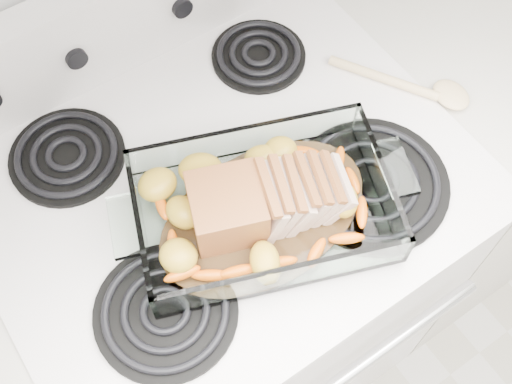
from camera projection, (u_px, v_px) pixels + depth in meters
electric_range at (228, 275)px, 1.44m from camera, size 0.78×0.70×1.12m
counter_right at (447, 140)px, 1.63m from camera, size 0.58×0.68×0.93m
baking_dish at (263, 211)px, 0.97m from camera, size 0.38×0.25×0.07m
pork_roast at (256, 206)px, 0.94m from camera, size 0.24×0.11×0.09m
roast_vegetables at (248, 193)px, 0.98m from camera, size 0.35×0.19×0.04m
wooden_spoon at (422, 87)px, 1.11m from camera, size 0.16×0.22×0.02m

